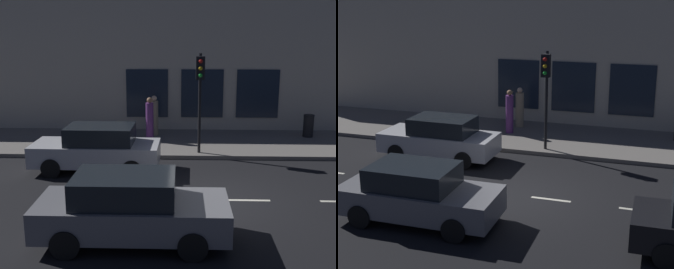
# 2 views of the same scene
# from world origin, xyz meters

# --- Properties ---
(ground_plane) EXTENTS (60.00, 60.00, 0.00)m
(ground_plane) POSITION_xyz_m (0.00, 0.00, 0.00)
(ground_plane) COLOR black
(sidewalk) EXTENTS (4.50, 32.00, 0.15)m
(sidewalk) POSITION_xyz_m (6.25, 0.00, 0.07)
(sidewalk) COLOR slate
(sidewalk) RESTS_ON ground
(building_facade) EXTENTS (0.65, 32.00, 6.24)m
(building_facade) POSITION_xyz_m (8.80, -0.00, 3.11)
(building_facade) COLOR beige
(building_facade) RESTS_ON ground
(lane_centre_line) EXTENTS (0.12, 27.20, 0.01)m
(lane_centre_line) POSITION_xyz_m (0.00, -1.00, 0.00)
(lane_centre_line) COLOR beige
(lane_centre_line) RESTS_ON ground
(traffic_light) EXTENTS (0.46, 0.32, 3.75)m
(traffic_light) POSITION_xyz_m (4.32, 0.26, 2.88)
(traffic_light) COLOR black
(traffic_light) RESTS_ON sidewalk
(parked_car_0) EXTENTS (1.89, 4.30, 1.58)m
(parked_car_0) POSITION_xyz_m (-2.54, 2.04, 0.79)
(parked_car_0) COLOR slate
(parked_car_0) RESTS_ON ground
(parked_car_1) EXTENTS (1.90, 4.31, 1.58)m
(parked_car_1) POSITION_xyz_m (2.55, 3.78, 0.79)
(parked_car_1) COLOR #B7B7BC
(parked_car_1) RESTS_ON ground
(pedestrian_0) EXTENTS (0.45, 0.45, 1.85)m
(pedestrian_0) POSITION_xyz_m (6.26, 2.28, 1.02)
(pedestrian_0) COLOR #5B2D70
(pedestrian_0) RESTS_ON sidewalk
(pedestrian_1) EXTENTS (0.38, 0.38, 1.77)m
(pedestrian_1) POSITION_xyz_m (7.37, 2.17, 0.97)
(pedestrian_1) COLOR gray
(pedestrian_1) RESTS_ON sidewalk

